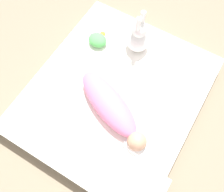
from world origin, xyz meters
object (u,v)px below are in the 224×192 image
at_px(pillow, 132,190).
at_px(turtle_plush, 98,40).
at_px(bunny_plush, 138,38).
at_px(swaddled_baby, 111,107).

height_order(pillow, turtle_plush, pillow).
bearing_deg(pillow, turtle_plush, 42.72).
bearing_deg(turtle_plush, bunny_plush, -66.67).
relative_size(bunny_plush, turtle_plush, 2.25).
bearing_deg(turtle_plush, pillow, -137.28).
distance_m(swaddled_baby, pillow, 0.49).
xyz_separation_m(pillow, turtle_plush, (0.75, 0.69, -0.01)).
bearing_deg(bunny_plush, pillow, -153.08).
relative_size(swaddled_baby, bunny_plush, 1.84).
xyz_separation_m(pillow, bunny_plush, (0.86, 0.44, 0.06)).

